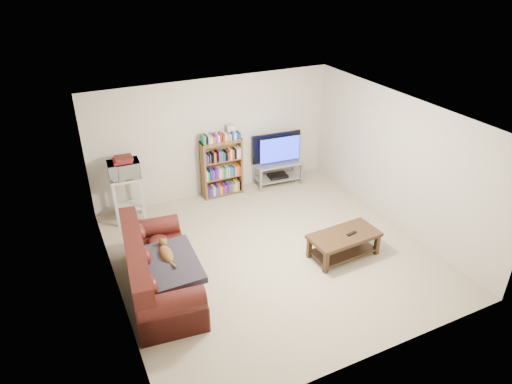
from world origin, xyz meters
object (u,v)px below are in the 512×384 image
bookshelf (222,167)px  coffee_table (344,241)px  sofa (156,274)px  tv_stand (278,169)px

bookshelf → coffee_table: bearing=-70.6°
sofa → bookshelf: (2.02, 2.40, 0.30)m
tv_stand → bookshelf: 1.29m
tv_stand → bookshelf: (-1.26, 0.07, 0.28)m
sofa → tv_stand: bearing=41.9°
coffee_table → bookshelf: bookshelf is taller
sofa → bookshelf: bookshelf is taller
coffee_table → tv_stand: 2.81m
coffee_table → sofa: bearing=168.4°
tv_stand → bookshelf: bookshelf is taller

